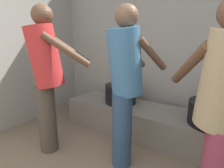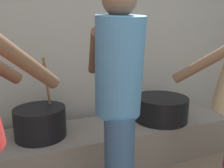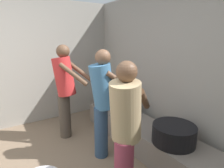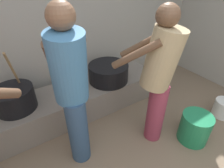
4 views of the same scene
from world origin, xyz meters
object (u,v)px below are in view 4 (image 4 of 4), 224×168
(bucket_white_plastic, at_px, (224,108))
(bucket_green_plastic, at_px, (195,128))
(cook_in_tan_shirt, at_px, (159,74))
(cooking_pot_secondary, at_px, (108,73))
(cooking_pot_main, at_px, (15,99))
(cook_in_blue_shirt, at_px, (71,86))

(bucket_white_plastic, relative_size, bucket_green_plastic, 0.71)
(cook_in_tan_shirt, distance_m, bucket_green_plastic, 0.85)
(bucket_white_plastic, bearing_deg, cooking_pot_secondary, 136.17)
(cook_in_tan_shirt, bearing_deg, cooking_pot_main, 145.11)
(cooking_pot_secondary, height_order, cook_in_tan_shirt, cook_in_tan_shirt)
(cooking_pot_secondary, relative_size, bucket_white_plastic, 2.14)
(cooking_pot_secondary, relative_size, bucket_green_plastic, 1.52)
(cooking_pot_main, bearing_deg, bucket_green_plastic, -36.06)
(cooking_pot_secondary, relative_size, cook_in_tan_shirt, 0.37)
(cooking_pot_main, height_order, cook_in_blue_shirt, cook_in_blue_shirt)
(cook_in_blue_shirt, bearing_deg, cooking_pot_main, 124.05)
(cook_in_blue_shirt, bearing_deg, cook_in_tan_shirt, -14.87)
(cooking_pot_main, xyz_separation_m, cook_in_tan_shirt, (1.28, -0.89, 0.35))
(cook_in_blue_shirt, bearing_deg, bucket_green_plastic, -24.04)
(cooking_pot_main, distance_m, cooking_pot_secondary, 1.21)
(cooking_pot_secondary, distance_m, bucket_green_plastic, 1.30)
(bucket_white_plastic, bearing_deg, cooking_pot_main, 153.74)
(cooking_pot_main, bearing_deg, cook_in_blue_shirt, -55.95)
(cooking_pot_main, height_order, bucket_white_plastic, cooking_pot_main)
(cooking_pot_main, relative_size, cook_in_blue_shirt, 0.45)
(cook_in_tan_shirt, relative_size, cook_in_blue_shirt, 0.97)
(cook_in_tan_shirt, height_order, bucket_white_plastic, cook_in_tan_shirt)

